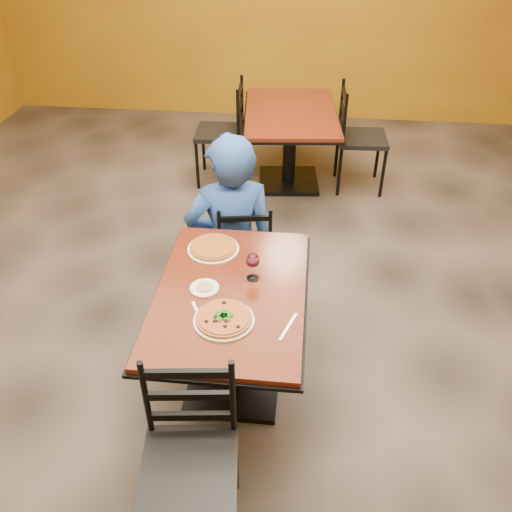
# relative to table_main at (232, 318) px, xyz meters

# --- Properties ---
(floor) EXTENTS (7.00, 8.00, 0.01)m
(floor) POSITION_rel_table_main_xyz_m (0.00, 0.50, -0.56)
(floor) COLOR black
(floor) RESTS_ON ground
(table_main) EXTENTS (0.83, 1.23, 0.75)m
(table_main) POSITION_rel_table_main_xyz_m (0.00, 0.00, 0.00)
(table_main) COLOR maroon
(table_main) RESTS_ON floor
(table_second) EXTENTS (0.99, 1.38, 0.75)m
(table_second) POSITION_rel_table_main_xyz_m (0.19, 2.68, 0.00)
(table_second) COLOR maroon
(table_second) RESTS_ON floor
(chair_main_near) EXTENTS (0.47, 0.47, 0.93)m
(chair_main_near) POSITION_rel_table_main_xyz_m (-0.06, -0.89, -0.09)
(chair_main_near) COLOR black
(chair_main_near) RESTS_ON floor
(chair_main_far) EXTENTS (0.43, 0.43, 0.82)m
(chair_main_far) POSITION_rel_table_main_xyz_m (-0.04, 0.89, -0.15)
(chair_main_far) COLOR black
(chair_main_far) RESTS_ON floor
(chair_second_left) EXTENTS (0.47, 0.47, 1.00)m
(chair_second_left) POSITION_rel_table_main_xyz_m (-0.50, 2.68, -0.06)
(chair_second_left) COLOR black
(chair_second_left) RESTS_ON floor
(chair_second_right) EXTENTS (0.48, 0.48, 1.01)m
(chair_second_right) POSITION_rel_table_main_xyz_m (0.87, 2.68, -0.05)
(chair_second_right) COLOR black
(chair_second_right) RESTS_ON floor
(diner) EXTENTS (0.73, 0.58, 1.29)m
(diner) POSITION_rel_table_main_xyz_m (-0.12, 0.84, 0.09)
(diner) COLOR #1B3797
(diner) RESTS_ON floor
(plate_main) EXTENTS (0.31, 0.31, 0.01)m
(plate_main) POSITION_rel_table_main_xyz_m (0.00, -0.24, 0.20)
(plate_main) COLOR white
(plate_main) RESTS_ON table_main
(pizza_main) EXTENTS (0.28, 0.28, 0.02)m
(pizza_main) POSITION_rel_table_main_xyz_m (0.00, -0.24, 0.21)
(pizza_main) COLOR maroon
(pizza_main) RESTS_ON plate_main
(plate_far) EXTENTS (0.31, 0.31, 0.01)m
(plate_far) POSITION_rel_table_main_xyz_m (-0.16, 0.38, 0.20)
(plate_far) COLOR white
(plate_far) RESTS_ON table_main
(pizza_far) EXTENTS (0.28, 0.28, 0.02)m
(pizza_far) POSITION_rel_table_main_xyz_m (-0.16, 0.38, 0.21)
(pizza_far) COLOR #B17522
(pizza_far) RESTS_ON plate_far
(side_plate) EXTENTS (0.16, 0.16, 0.01)m
(side_plate) POSITION_rel_table_main_xyz_m (-0.14, 0.01, 0.20)
(side_plate) COLOR white
(side_plate) RESTS_ON table_main
(dip) EXTENTS (0.09, 0.09, 0.01)m
(dip) POSITION_rel_table_main_xyz_m (-0.14, 0.01, 0.21)
(dip) COLOR tan
(dip) RESTS_ON side_plate
(wine_glass) EXTENTS (0.08, 0.08, 0.18)m
(wine_glass) POSITION_rel_table_main_xyz_m (0.11, 0.13, 0.28)
(wine_glass) COLOR white
(wine_glass) RESTS_ON table_main
(fork) EXTENTS (0.10, 0.18, 0.00)m
(fork) POSITION_rel_table_main_xyz_m (-0.14, -0.19, 0.20)
(fork) COLOR silver
(fork) RESTS_ON table_main
(knife) EXTENTS (0.08, 0.20, 0.00)m
(knife) POSITION_rel_table_main_xyz_m (0.32, -0.24, 0.20)
(knife) COLOR silver
(knife) RESTS_ON table_main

